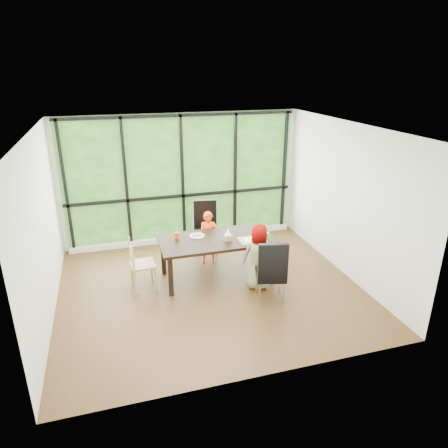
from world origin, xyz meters
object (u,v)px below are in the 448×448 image
at_px(orange_cup, 177,236).
at_px(tissue_box, 228,238).
at_px(chair_window_leather, 206,229).
at_px(chair_end_beech, 143,264).
at_px(child_toddler, 209,238).
at_px(plate_far, 197,236).
at_px(chair_interior_leather, 271,270).
at_px(green_cup, 267,236).
at_px(child_older, 260,257).
at_px(dining_table, 217,258).
at_px(plate_near, 250,240).

xyz_separation_m(orange_cup, tissue_box, (0.83, -0.32, -0.01)).
bearing_deg(orange_cup, chair_window_leather, 48.07).
relative_size(chair_end_beech, child_toddler, 0.87).
bearing_deg(plate_far, chair_interior_leather, -52.23).
bearing_deg(green_cup, tissue_box, 164.92).
xyz_separation_m(child_toddler, tissue_box, (0.16, -0.73, 0.29)).
xyz_separation_m(plate_far, orange_cup, (-0.36, -0.01, 0.05)).
xyz_separation_m(chair_window_leather, child_toddler, (-0.05, -0.40, -0.02)).
relative_size(chair_window_leather, chair_interior_leather, 1.00).
xyz_separation_m(chair_window_leather, green_cup, (0.76, -1.30, 0.28)).
distance_m(chair_interior_leather, child_toddler, 1.70).
bearing_deg(child_older, child_toddler, -48.26).
xyz_separation_m(chair_end_beech, orange_cup, (0.63, 0.22, 0.36)).
distance_m(chair_end_beech, plate_far, 1.07).
height_order(dining_table, tissue_box, tissue_box).
bearing_deg(chair_interior_leather, chair_window_leather, -59.79).
bearing_deg(child_older, dining_table, -28.70).
height_order(dining_table, green_cup, green_cup).
xyz_separation_m(orange_cup, green_cup, (1.48, -0.50, 0.01)).
distance_m(orange_cup, green_cup, 1.56).
height_order(dining_table, chair_end_beech, chair_end_beech).
xyz_separation_m(plate_near, tissue_box, (-0.37, 0.12, 0.04)).
bearing_deg(green_cup, plate_near, 168.54).
relative_size(child_toddler, plate_near, 4.17).
bearing_deg(child_toddler, orange_cup, -131.54).
bearing_deg(child_toddler, child_older, -45.63).
height_order(plate_near, green_cup, green_cup).
distance_m(child_toddler, orange_cup, 0.84).
bearing_deg(child_toddler, chair_end_beech, -136.98).
bearing_deg(chair_window_leather, child_toddler, -88.12).
bearing_deg(plate_near, green_cup, -11.46).
xyz_separation_m(chair_end_beech, child_older, (1.90, -0.53, 0.12)).
bearing_deg(orange_cup, child_older, -30.68).
height_order(child_older, green_cup, child_older).
bearing_deg(green_cup, child_older, -130.54).
distance_m(dining_table, green_cup, 0.97).
relative_size(plate_far, tissue_box, 2.13).
bearing_deg(chair_window_leather, orange_cup, -122.93).
xyz_separation_m(plate_far, green_cup, (1.12, -0.50, 0.06)).
relative_size(chair_window_leather, orange_cup, 8.92).
xyz_separation_m(chair_window_leather, chair_end_beech, (-1.36, -1.03, -0.09)).
bearing_deg(chair_interior_leather, plate_near, -69.50).
bearing_deg(child_toddler, plate_near, -40.59).
distance_m(plate_near, green_cup, 0.29).
distance_m(chair_window_leather, child_toddler, 0.40).
bearing_deg(child_older, orange_cup, -16.04).
relative_size(child_toddler, green_cup, 7.74).
bearing_deg(plate_near, orange_cup, 159.93).
bearing_deg(chair_interior_leather, orange_cup, -28.18).
relative_size(child_older, green_cup, 8.56).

